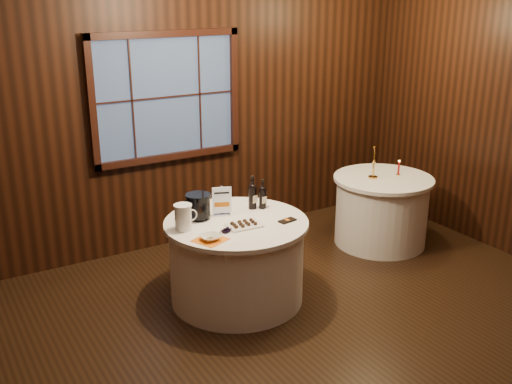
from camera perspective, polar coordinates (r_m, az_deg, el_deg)
ground at (r=4.89m, az=4.10°, el=-14.94°), size 6.00×6.00×0.00m
back_wall at (r=6.37m, az=-8.54°, el=8.04°), size 6.00×0.10×3.00m
main_table at (r=5.44m, az=-1.86°, el=-6.51°), size 1.28×1.28×0.77m
side_table at (r=6.76m, az=11.84°, el=-1.70°), size 1.08×1.08×0.77m
sign_stand at (r=5.39m, az=-3.25°, el=-1.27°), size 0.17×0.13×0.28m
port_bottle_left at (r=5.53m, az=-0.33°, el=-0.25°), size 0.08×0.08×0.32m
port_bottle_right at (r=5.54m, az=0.63°, el=-0.37°), size 0.07×0.07×0.28m
ice_bucket at (r=5.31m, az=-5.51°, el=-1.33°), size 0.23×0.23×0.23m
chocolate_plate at (r=5.16m, az=-1.14°, el=-3.12°), size 0.31×0.22×0.04m
chocolate_box at (r=5.28m, az=3.00°, el=-2.73°), size 0.17×0.11×0.01m
grape_bunch at (r=5.04m, az=-2.75°, el=-3.67°), size 0.16×0.08×0.04m
glass_pitcher at (r=5.10m, az=-6.93°, el=-2.37°), size 0.21×0.16×0.22m
orange_napkin at (r=4.91m, az=-4.37°, el=-4.57°), size 0.30×0.30×0.00m
cracker_bowl at (r=4.90m, az=-4.38°, el=-4.33°), size 0.17×0.17×0.04m
brass_candlestick at (r=6.55m, az=11.14°, el=2.39°), size 0.10×0.10×0.36m
red_candle at (r=6.73m, az=13.43°, el=2.13°), size 0.05×0.05×0.17m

